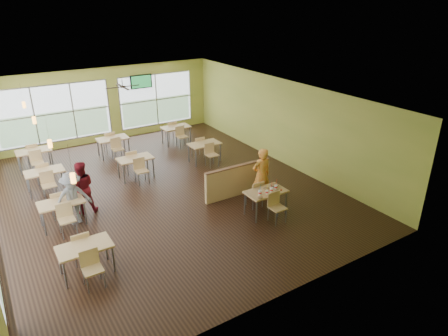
{
  "coord_description": "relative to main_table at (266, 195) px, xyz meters",
  "views": [
    {
      "loc": [
        -4.56,
        -11.12,
        5.98
      ],
      "look_at": [
        1.59,
        -1.36,
        0.97
      ],
      "focal_mm": 32.0,
      "sensor_mm": 36.0,
      "label": 1
    }
  ],
  "objects": [
    {
      "name": "room",
      "position": [
        -2.0,
        3.0,
        0.97
      ],
      "size": [
        12.0,
        12.04,
        3.2
      ],
      "color": "black",
      "rests_on": "ground"
    },
    {
      "name": "window_bays",
      "position": [
        -4.65,
        6.08,
        0.85
      ],
      "size": [
        9.24,
        10.24,
        2.38
      ],
      "color": "white",
      "rests_on": "room"
    },
    {
      "name": "main_table",
      "position": [
        0.0,
        0.0,
        0.0
      ],
      "size": [
        1.22,
        1.52,
        0.87
      ],
      "color": "#DCAE76",
      "rests_on": "floor"
    },
    {
      "name": "half_wall_divider",
      "position": [
        0.0,
        1.45,
        -0.11
      ],
      "size": [
        2.4,
        0.14,
        1.04
      ],
      "color": "#DCAE76",
      "rests_on": "floor"
    },
    {
      "name": "dining_tables",
      "position": [
        -3.05,
        4.71,
        -0.0
      ],
      "size": [
        6.92,
        8.72,
        0.87
      ],
      "color": "#DCAE76",
      "rests_on": "floor"
    },
    {
      "name": "pendant_lights",
      "position": [
        -5.2,
        3.68,
        1.82
      ],
      "size": [
        0.11,
        7.31,
        0.86
      ],
      "color": "#2D2119",
      "rests_on": "ceiling"
    },
    {
      "name": "ceiling_fan",
      "position": [
        -2.0,
        6.0,
        2.32
      ],
      "size": [
        1.25,
        1.25,
        0.29
      ],
      "color": "#2D2119",
      "rests_on": "ceiling"
    },
    {
      "name": "tv_backwall",
      "position": [
        -0.2,
        8.9,
        1.82
      ],
      "size": [
        1.0,
        0.07,
        0.6
      ],
      "color": "black",
      "rests_on": "wall_back"
    },
    {
      "name": "man_plaid",
      "position": [
        0.39,
        0.75,
        0.24
      ],
      "size": [
        0.65,
        0.44,
        1.75
      ],
      "primitive_type": "imported",
      "rotation": [
        0.0,
        0.0,
        3.11
      ],
      "color": "#F45A1B",
      "rests_on": "floor"
    },
    {
      "name": "patron_maroon",
      "position": [
        -4.52,
        2.96,
        0.18
      ],
      "size": [
        0.87,
        0.72,
        1.61
      ],
      "primitive_type": "imported",
      "rotation": [
        0.0,
        0.0,
        3.0
      ],
      "color": "maroon",
      "rests_on": "floor"
    },
    {
      "name": "patron_grey",
      "position": [
        -4.88,
        2.47,
        0.15
      ],
      "size": [
        1.03,
        0.62,
        1.56
      ],
      "primitive_type": "imported",
      "rotation": [
        0.0,
        0.0,
        0.05
      ],
      "color": "slate",
      "rests_on": "floor"
    },
    {
      "name": "cup_blue",
      "position": [
        -0.29,
        -0.1,
        0.19
      ],
      "size": [
        0.1,
        0.1,
        0.38
      ],
      "color": "white",
      "rests_on": "main_table"
    },
    {
      "name": "cup_yellow",
      "position": [
        -0.1,
        -0.17,
        0.19
      ],
      "size": [
        0.09,
        0.09,
        0.33
      ],
      "color": "white",
      "rests_on": "main_table"
    },
    {
      "name": "cup_red_near",
      "position": [
        0.1,
        -0.13,
        0.19
      ],
      "size": [
        0.1,
        0.1,
        0.36
      ],
      "color": "white",
      "rests_on": "main_table"
    },
    {
      "name": "cup_red_far",
      "position": [
        0.32,
        -0.06,
        0.19
      ],
      "size": [
        0.1,
        0.1,
        0.35
      ],
      "color": "white",
      "rests_on": "main_table"
    },
    {
      "name": "food_basket",
      "position": [
        0.4,
        0.11,
        0.15
      ],
      "size": [
        0.25,
        0.25,
        0.06
      ],
      "color": "black",
      "rests_on": "main_table"
    },
    {
      "name": "ketchup_cup",
      "position": [
        0.4,
        -0.2,
        0.13
      ],
      "size": [
        0.06,
        0.06,
        0.02
      ],
      "primitive_type": "cylinder",
      "color": "#B42F0E",
      "rests_on": "main_table"
    },
    {
      "name": "wrapper_left",
      "position": [
        -0.41,
        -0.26,
        0.14
      ],
      "size": [
        0.2,
        0.19,
        0.04
      ],
      "primitive_type": "ellipsoid",
      "rotation": [
        0.0,
        0.0,
        0.25
      ],
      "color": "#A27D4E",
      "rests_on": "main_table"
    },
    {
      "name": "wrapper_mid",
      "position": [
        0.09,
        0.1,
        0.14
      ],
      "size": [
        0.21,
        0.19,
        0.05
      ],
      "primitive_type": "ellipsoid",
      "rotation": [
        0.0,
        0.0,
        -0.14
      ],
      "color": "#A27D4E",
      "rests_on": "main_table"
    },
    {
      "name": "wrapper_right",
      "position": [
        0.27,
        -0.18,
        0.14
      ],
      "size": [
        0.16,
        0.15,
        0.04
      ],
      "primitive_type": "ellipsoid",
      "rotation": [
        0.0,
        0.0,
        0.14
      ],
      "color": "#A27D4E",
      "rests_on": "main_table"
    }
  ]
}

